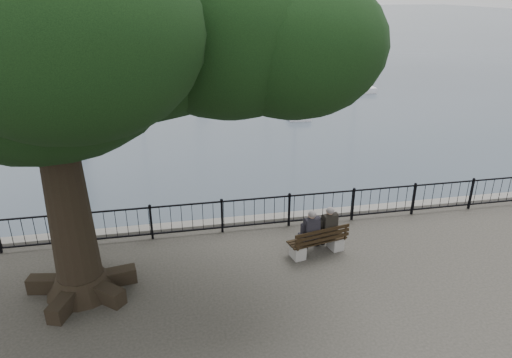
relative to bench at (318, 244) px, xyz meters
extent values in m
cube|color=slate|center=(-1.36, 2.16, -0.80)|extent=(200.00, 0.40, 1.20)
plane|color=#313B46|center=(-1.36, 102.16, -1.30)|extent=(260.00, 260.00, 0.00)
cube|color=black|center=(-1.36, 1.66, 0.68)|extent=(22.00, 0.04, 0.04)
cube|color=black|center=(-1.36, 1.66, -0.15)|extent=(22.00, 0.04, 0.04)
cube|color=gray|center=(-0.58, -0.09, -0.11)|extent=(0.39, 0.46, 0.36)
cube|color=gray|center=(0.56, 0.16, -0.11)|extent=(0.39, 0.46, 0.36)
cube|color=black|center=(-0.01, 0.04, 0.11)|extent=(1.67, 0.78, 0.04)
cube|color=black|center=(0.04, -0.20, 0.37)|extent=(1.58, 0.38, 0.36)
cube|color=black|center=(-0.25, -0.01, 0.21)|extent=(0.37, 0.33, 0.21)
cube|color=black|center=(-0.23, -0.10, 0.55)|extent=(0.43, 0.29, 0.54)
sphere|color=tan|center=(-0.23, -0.07, 0.93)|extent=(0.21, 0.21, 0.21)
ellipsoid|color=slate|center=(-0.23, -0.09, 0.96)|extent=(0.21, 0.21, 0.18)
cube|color=black|center=(-0.30, 0.25, -0.09)|extent=(0.36, 0.44, 0.40)
cube|color=black|center=(0.28, 0.11, 0.21)|extent=(0.37, 0.33, 0.21)
cube|color=black|center=(0.30, 0.01, 0.55)|extent=(0.43, 0.29, 0.54)
sphere|color=tan|center=(0.29, 0.05, 0.93)|extent=(0.21, 0.21, 0.21)
ellipsoid|color=slate|center=(0.30, 0.02, 0.96)|extent=(0.21, 0.21, 0.18)
cube|color=black|center=(0.22, 0.36, -0.09)|extent=(0.36, 0.44, 0.40)
cone|color=black|center=(-5.94, -0.50, -0.06)|extent=(1.62, 1.62, 0.48)
cone|color=black|center=(-5.94, -0.50, 2.57)|extent=(1.05, 1.05, 5.73)
ellipsoid|color=black|center=(-5.94, -0.50, 5.24)|extent=(5.54, 5.54, 4.32)
ellipsoid|color=black|center=(-4.12, -0.12, 5.62)|extent=(4.96, 4.96, 3.87)
ellipsoid|color=black|center=(-2.31, -0.41, 5.43)|extent=(4.39, 4.39, 3.42)
ellipsoid|color=black|center=(-1.07, -0.79, 5.24)|extent=(3.82, 3.82, 2.98)
ellipsoid|color=black|center=(-6.80, 1.22, 5.81)|extent=(4.39, 4.39, 3.42)
ellipsoid|color=black|center=(-5.08, -2.12, 5.62)|extent=(4.39, 4.39, 3.42)
ellipsoid|color=black|center=(-3.36, 0.83, 6.00)|extent=(4.20, 4.20, 3.28)
cube|color=slate|center=(-19.36, 61.16, -0.70)|extent=(9.62, 9.62, 1.40)
cube|color=slate|center=(0.64, 49.16, -0.70)|extent=(5.69, 5.69, 1.40)
cube|color=gray|center=(0.64, 49.16, 1.70)|extent=(2.09, 2.46, 3.79)
cube|color=slate|center=(0.64, 49.16, 3.75)|extent=(2.46, 2.84, 0.30)
cube|color=gray|center=(0.64, 49.44, 4.56)|extent=(1.23, 2.09, 1.33)
cube|color=white|center=(-9.29, 13.78, -1.20)|extent=(3.18, 5.05, 0.55)
cube|color=white|center=(-9.29, 13.78, -0.70)|extent=(1.71, 2.23, 0.41)
cylinder|color=#A9A8B6|center=(-9.29, 13.51, 3.15)|extent=(0.11, 0.11, 8.10)
cube|color=white|center=(-5.53, 21.52, -1.20)|extent=(2.63, 5.11, 0.55)
cube|color=white|center=(-5.53, 21.52, -0.70)|extent=(1.50, 2.20, 0.41)
cylinder|color=#A9A8B6|center=(-5.53, 21.24, 4.30)|extent=(0.11, 0.11, 10.38)
cube|color=white|center=(4.46, 18.39, -1.20)|extent=(1.78, 4.83, 0.52)
cube|color=white|center=(4.46, 18.39, -0.70)|extent=(1.15, 2.01, 0.39)
cylinder|color=#A9A8B6|center=(4.46, 18.13, 3.32)|extent=(0.10, 0.10, 8.43)
cube|color=white|center=(11.56, 25.37, -1.20)|extent=(1.51, 5.30, 0.59)
cube|color=white|center=(11.56, 25.37, -0.70)|extent=(1.09, 2.16, 0.44)
cylinder|color=#A9A8B6|center=(11.56, 25.08, 3.51)|extent=(0.12, 0.12, 8.81)
cube|color=white|center=(-11.62, 30.88, -1.20)|extent=(2.51, 4.89, 0.52)
cube|color=white|center=(-11.62, 30.88, -0.70)|extent=(1.43, 2.11, 0.39)
cylinder|color=#A9A8B6|center=(-11.62, 30.62, 4.14)|extent=(0.10, 0.10, 10.08)
cube|color=white|center=(-0.75, 35.63, -1.20)|extent=(2.46, 5.92, 0.64)
cube|color=white|center=(-0.75, 35.63, -0.70)|extent=(1.51, 2.49, 0.48)
cylinder|color=#A9A8B6|center=(-0.75, 35.31, 4.93)|extent=(0.13, 0.13, 11.65)
cube|color=white|center=(6.52, 36.82, -1.20)|extent=(2.63, 6.10, 0.66)
cube|color=white|center=(6.52, 36.82, -0.70)|extent=(1.60, 2.58, 0.49)
cylinder|color=#A9A8B6|center=(6.52, 36.49, 4.03)|extent=(0.13, 0.13, 9.84)
cube|color=#2E2C27|center=(23.64, 79.16, -0.80)|extent=(30.00, 8.00, 1.20)
cylinder|color=black|center=(18.64, 77.16, 1.70)|extent=(0.70, 0.70, 4.00)
cylinder|color=black|center=(24.64, 79.16, 1.70)|extent=(0.70, 0.70, 4.00)
cylinder|color=black|center=(30.64, 78.16, 1.70)|extent=(0.70, 0.70, 4.00)
camera|label=1|loc=(-3.62, -10.01, 6.32)|focal=32.00mm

